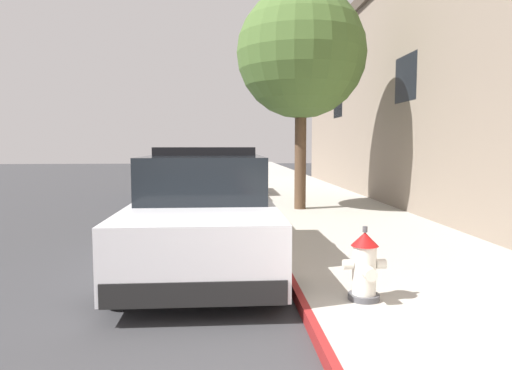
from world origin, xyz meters
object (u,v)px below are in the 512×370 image
(police_cruiser, at_px, (205,212))
(fire_hydrant, at_px, (364,266))
(street_tree, at_px, (301,54))
(parked_car_silver_ahead, at_px, (216,175))

(police_cruiser, bearing_deg, fire_hydrant, -51.85)
(fire_hydrant, bearing_deg, street_tree, 86.14)
(parked_car_silver_ahead, distance_m, fire_hydrant, 10.51)
(parked_car_silver_ahead, bearing_deg, police_cruiser, -90.25)
(police_cruiser, relative_size, parked_car_silver_ahead, 1.00)
(fire_hydrant, bearing_deg, police_cruiser, 128.15)
(parked_car_silver_ahead, bearing_deg, street_tree, -60.30)
(police_cruiser, xyz_separation_m, parked_car_silver_ahead, (0.04, 8.20, -0.00))
(fire_hydrant, bearing_deg, parked_car_silver_ahead, 99.15)
(parked_car_silver_ahead, distance_m, street_tree, 5.31)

